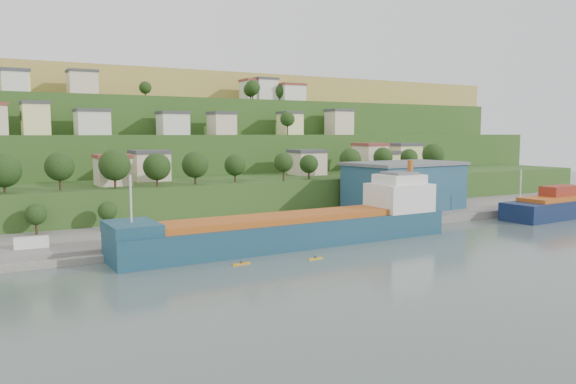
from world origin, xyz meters
TOP-DOWN VIEW (x-y plane):
  - ground at (0.00, 0.00)m, footprint 500.00×500.00m
  - quay at (20.00, 28.00)m, footprint 220.00×26.00m
  - pebble_beach at (-55.00, 22.00)m, footprint 40.00×18.00m
  - hillside at (0.00, 168.73)m, footprint 360.00×210.75m
  - cargo_ship_near at (-1.87, 9.86)m, footprint 72.21×12.77m
  - warehouse at (42.43, 29.84)m, footprint 32.49×21.53m
  - caravan at (-50.99, 22.55)m, footprint 5.95×2.85m
  - dinghy at (-42.01, 16.32)m, footprint 3.84×1.85m
  - kayak_orange at (-20.02, -0.19)m, footprint 3.38×0.88m
  - kayak_yellow at (-6.71, -3.04)m, footprint 3.03×0.65m

SIDE VIEW (x-z plane):
  - ground at x=0.00m, z-range 0.00..0.00m
  - quay at x=20.00m, z-range -2.00..2.00m
  - pebble_beach at x=-55.00m, z-range -1.20..1.20m
  - hillside at x=0.00m, z-range -47.93..48.07m
  - kayak_yellow at x=-6.71m, z-range -0.15..0.60m
  - kayak_orange at x=-20.02m, z-range -0.17..0.66m
  - dinghy at x=-42.01m, z-range 1.20..1.94m
  - caravan at x=-50.99m, z-range 1.20..3.90m
  - cargo_ship_near at x=-1.87m, z-range -6.30..12.21m
  - warehouse at x=42.43m, z-range 2.03..14.83m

